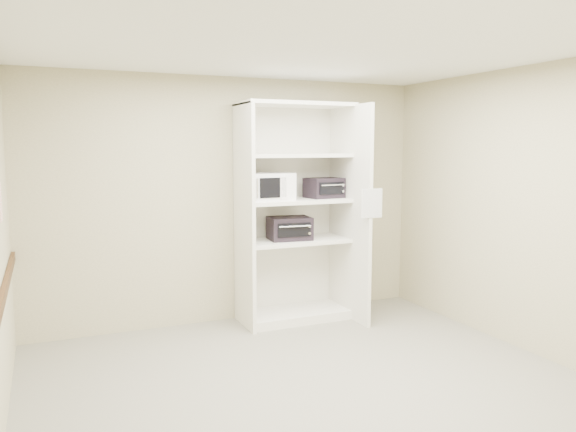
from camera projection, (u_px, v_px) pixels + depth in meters
name	position (u px, v px, depth m)	size (l,w,h in m)	color
floor	(311.00, 386.00, 4.59)	(4.50, 4.00, 0.01)	slate
ceiling	(313.00, 47.00, 4.26)	(4.50, 4.00, 0.01)	white
wall_back	(233.00, 200.00, 6.24)	(4.50, 0.02, 2.70)	#BCB28F
wall_front	(501.00, 275.00, 2.60)	(4.50, 0.02, 2.70)	#BCB28F
wall_right	(525.00, 210.00, 5.32)	(0.02, 4.00, 2.70)	#BCB28F
shelving_unit	(298.00, 220.00, 6.26)	(1.24, 0.92, 2.42)	silver
microwave	(268.00, 187.00, 6.06)	(0.49, 0.37, 0.29)	white
toaster_oven_upper	(324.00, 188.00, 6.33)	(0.39, 0.29, 0.23)	black
toaster_oven_lower	(289.00, 228.00, 6.22)	(0.45, 0.34, 0.25)	black
paper_sign	(372.00, 203.00, 5.89)	(0.24, 0.01, 0.30)	white
wall_poster	(0.00, 202.00, 4.28)	(0.01, 0.21, 0.30)	silver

